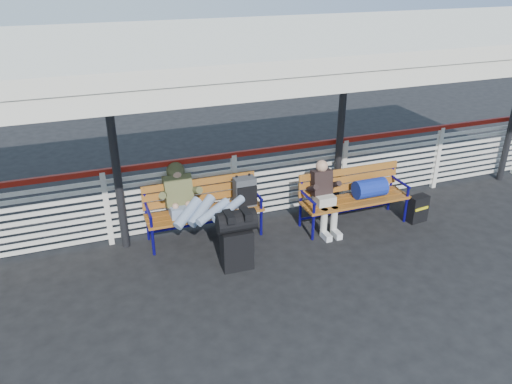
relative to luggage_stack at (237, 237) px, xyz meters
name	(u,v)px	position (x,y,z in m)	size (l,w,h in m)	color
ground	(279,285)	(0.39, -0.61, -0.49)	(60.00, 60.00, 0.00)	black
fence	(234,186)	(0.39, 1.29, 0.17)	(12.08, 0.08, 1.24)	silver
canopy	(256,43)	(0.39, 0.26, 2.55)	(12.60, 3.60, 3.16)	silver
luggage_stack	(237,237)	(0.00, 0.00, 0.00)	(0.55, 0.32, 0.90)	black
bench_left	(216,200)	(0.01, 1.02, 0.11)	(1.80, 0.56, 0.93)	#AB6321
bench_right	(360,190)	(2.31, 0.58, 0.09)	(1.80, 0.56, 0.92)	#AB6321
traveler_man	(199,206)	(-0.35, 0.66, 0.24)	(0.94, 1.58, 0.77)	#8E9FC0
companion_person	(324,196)	(1.65, 0.57, 0.11)	(0.32, 0.66, 1.15)	beige
suitcase_side	(418,209)	(3.25, 0.27, -0.26)	(0.35, 0.24, 0.46)	black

